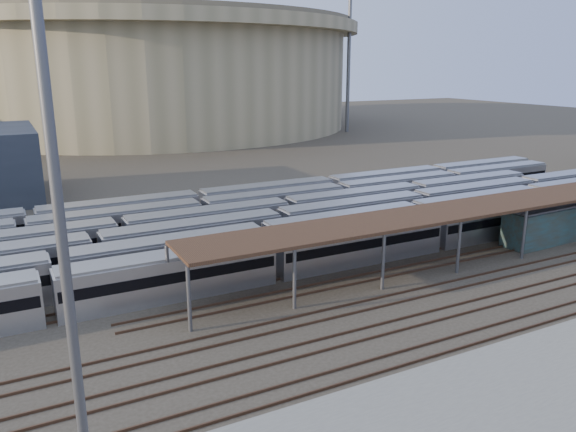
{
  "coord_description": "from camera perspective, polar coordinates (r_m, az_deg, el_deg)",
  "views": [
    {
      "loc": [
        -18.8,
        -34.99,
        18.84
      ],
      "look_at": [
        5.54,
        12.0,
        4.41
      ],
      "focal_mm": 35.0,
      "sensor_mm": 36.0,
      "label": 1
    }
  ],
  "objects": [
    {
      "name": "ground",
      "position": [
        43.96,
        0.79,
        -10.12
      ],
      "size": [
        420.0,
        420.0,
        0.0
      ],
      "primitive_type": "plane",
      "color": "#383026",
      "rests_on": "ground"
    },
    {
      "name": "subway_trains",
      "position": [
        59.51,
        -6.81,
        -1.49
      ],
      "size": [
        127.72,
        23.9,
        3.6
      ],
      "color": "silver",
      "rests_on": "ground"
    },
    {
      "name": "inspection_shed",
      "position": [
        58.11,
        18.35,
        0.67
      ],
      "size": [
        60.3,
        6.0,
        5.3
      ],
      "color": "#56575B",
      "rests_on": "ground"
    },
    {
      "name": "empty_tracks",
      "position": [
        40.06,
        4.25,
        -12.7
      ],
      "size": [
        170.0,
        9.62,
        0.18
      ],
      "color": "#4C3323",
      "rests_on": "ground"
    },
    {
      "name": "stadium",
      "position": [
        180.4,
        -13.75,
        14.08
      ],
      "size": [
        124.0,
        124.0,
        32.5
      ],
      "color": "#998A67",
      "rests_on": "ground"
    },
    {
      "name": "floodlight_2",
      "position": [
        161.59,
        6.19,
        15.81
      ],
      "size": [
        4.0,
        1.0,
        38.4
      ],
      "color": "#56575B",
      "rests_on": "ground"
    },
    {
      "name": "floodlight_3",
      "position": [
        195.2,
        -25.65,
        14.35
      ],
      "size": [
        4.0,
        1.0,
        38.4
      ],
      "color": "#56575B",
      "rests_on": "ground"
    },
    {
      "name": "teal_boxcar",
      "position": [
        69.1,
        26.14,
        -0.51
      ],
      "size": [
        16.59,
        3.88,
        3.84
      ],
      "primitive_type": "cube",
      "rotation": [
        0.0,
        0.0,
        0.04
      ],
      "color": "#204B51",
      "rests_on": "ground"
    },
    {
      "name": "yard_light_pole",
      "position": [
        19.94,
        -21.36,
        -8.33
      ],
      "size": [
        0.8,
        0.36,
        21.87
      ],
      "color": "#56575B",
      "rests_on": "apron"
    }
  ]
}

